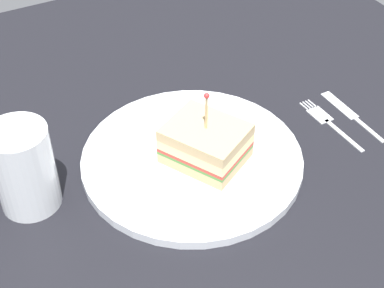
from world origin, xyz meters
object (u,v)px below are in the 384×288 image
at_px(plate, 192,159).
at_px(drink_glass, 25,173).
at_px(fork, 325,119).
at_px(knife, 349,113).
at_px(sandwich_half_center, 206,143).

xyz_separation_m(plate, drink_glass, (0.20, -0.03, 0.04)).
bearing_deg(plate, drink_glass, -8.83).
bearing_deg(fork, knife, 173.27).
distance_m(plate, drink_glass, 0.21).
height_order(plate, fork, plate).
bearing_deg(knife, sandwich_half_center, -0.85).
bearing_deg(drink_glass, sandwich_half_center, 168.37).
distance_m(drink_glass, fork, 0.42).
bearing_deg(sandwich_half_center, fork, -179.66).
bearing_deg(drink_glass, fork, 174.00).
xyz_separation_m(sandwich_half_center, knife, (-0.24, 0.00, -0.04)).
xyz_separation_m(plate, knife, (-0.25, 0.02, -0.00)).
distance_m(sandwich_half_center, knife, 0.24).
height_order(plate, sandwich_half_center, sandwich_half_center).
relative_size(drink_glass, fork, 0.87).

